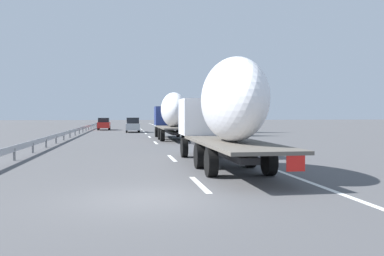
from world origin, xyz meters
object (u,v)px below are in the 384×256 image
Objects in this scene: road_sign at (182,116)px; truck_lead at (172,113)px; truck_trailing at (225,109)px; car_silver_hatch at (133,125)px; car_red_compact at (104,124)px.

truck_lead is at bearing 169.02° from road_sign.
car_silver_hatch is (36.70, 3.31, -1.57)m from truck_trailing.
truck_trailing is 36.89m from car_silver_hatch.
car_silver_hatch is (-8.70, -4.09, 0.03)m from car_red_compact.
road_sign is at bearing -130.70° from car_red_compact.
truck_lead reaches higher than car_silver_hatch.
truck_trailing is at bearing -170.74° from car_red_compact.
car_silver_hatch is at bearing -154.79° from car_red_compact.
road_sign is (36.37, -3.10, -0.41)m from truck_trailing.
car_silver_hatch is (16.31, 3.31, -1.44)m from truck_lead.
truck_trailing reaches higher than road_sign.
truck_trailing reaches higher than car_red_compact.
car_red_compact is 9.61m from car_silver_hatch.
car_silver_hatch is 1.49× the size of road_sign.
road_sign reaches higher than car_silver_hatch.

